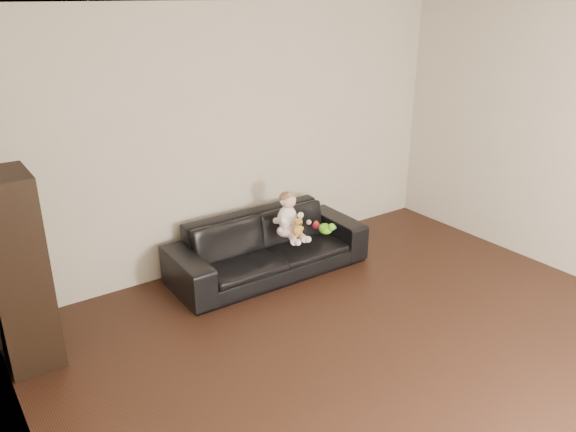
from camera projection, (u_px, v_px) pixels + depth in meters
floor at (438, 391)px, 4.04m from camera, size 5.50×5.50×0.00m
ceiling at (485, 6)px, 3.07m from camera, size 5.50×5.50×0.00m
wall_back at (239, 138)px, 5.65m from camera, size 5.00×0.00×5.00m
wall_left at (44, 363)px, 2.23m from camera, size 0.00×5.50×5.50m
sofa at (268, 246)px, 5.65m from camera, size 2.02×0.81×0.59m
cabinet at (18, 272)px, 4.13m from camera, size 0.38×0.52×1.51m
shelf_item at (12, 228)px, 4.01m from camera, size 0.18×0.25×0.28m
baby at (289, 218)px, 5.55m from camera, size 0.36×0.43×0.47m
teddy_bear at (298, 227)px, 5.46m from camera, size 0.12×0.12×0.19m
toy_green at (325, 229)px, 5.67m from camera, size 0.15×0.17×0.11m
toy_rattle at (316, 225)px, 5.79m from camera, size 0.10×0.10×0.08m
toy_blue_disc at (332, 227)px, 5.83m from camera, size 0.10×0.10×0.01m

